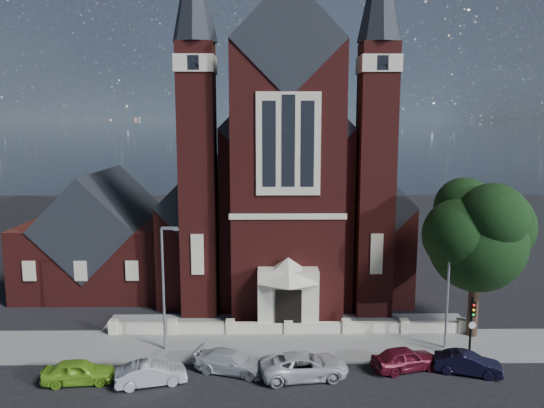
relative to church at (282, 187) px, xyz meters
The scene contains 16 objects.
ground 11.40m from the church, 90.00° to the right, with size 120.00×120.00×0.00m, color black.
pavement_strip 20.18m from the church, 90.00° to the right, with size 60.00×5.00×0.12m, color gray.
forecourt_paving 16.60m from the church, 90.00° to the right, with size 26.00×3.00×0.14m, color gray.
forecourt_wall 18.37m from the church, 90.00° to the right, with size 24.00×0.40×0.90m, color beige.
church is the anchor object (origin of this frame).
parish_hall 17.26m from the church, 162.84° to the right, with size 12.00×12.20×10.24m.
street_tree 21.38m from the church, 53.83° to the right, with size 6.40×6.60×10.70m.
street_lamp_left 20.84m from the church, 112.66° to the right, with size 1.16×0.22×8.09m.
street_lamp_right 21.76m from the church, 61.96° to the right, with size 1.16×0.22×8.09m.
traffic_signal 23.94m from the church, 61.80° to the right, with size 0.28×0.42×4.00m.
car_lime_van 27.16m from the church, 117.50° to the right, with size 1.58×3.92×1.34m, color #7ABC25.
car_silver_a 25.81m from the church, 108.79° to the right, with size 1.36×3.90×1.29m, color #AAADB2.
car_silver_b 23.46m from the church, 99.24° to the right, with size 1.77×4.37×1.27m, color silver.
car_white_suv 23.84m from the church, 88.32° to the right, with size 2.34×5.07×1.41m, color silver.
car_dark_red 23.95m from the church, 72.88° to the right, with size 1.63×4.04×1.38m, color maroon.
car_navy 25.63m from the church, 65.37° to the right, with size 1.32×3.79×1.25m, color black.
Camera 1 is at (-1.46, -28.16, 14.61)m, focal length 35.00 mm.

